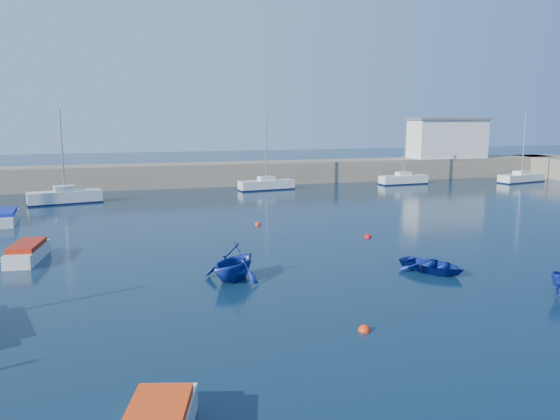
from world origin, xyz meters
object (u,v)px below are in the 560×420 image
object	(u,v)px
sailboat_6	(266,184)
sailboat_8	(521,178)
sailboat_5	(65,197)
motorboat_1	(27,252)
sailboat_7	(403,179)
dinghy_center	(432,265)
dinghy_left	(234,262)
motorboat_2	(4,217)
harbor_office	(447,139)

from	to	relation	value
sailboat_6	sailboat_8	size ratio (longest dim) A/B	0.96
sailboat_5	motorboat_1	distance (m)	21.31
sailboat_7	motorboat_1	size ratio (longest dim) A/B	1.82
sailboat_6	motorboat_1	distance (m)	32.83
dinghy_center	dinghy_left	xyz separation A→B (m)	(-10.32, 1.51, 0.56)
sailboat_8	motorboat_2	distance (m)	57.48
sailboat_5	sailboat_8	world-z (taller)	sailboat_5
dinghy_left	sailboat_7	bearing A→B (deg)	92.95
harbor_office	motorboat_1	world-z (taller)	harbor_office
sailboat_7	motorboat_1	xyz separation A→B (m)	(-37.80, -25.98, -0.11)
sailboat_5	dinghy_left	bearing A→B (deg)	-171.55
motorboat_2	sailboat_6	bearing A→B (deg)	23.67
motorboat_2	motorboat_1	bearing A→B (deg)	-78.92
motorboat_2	dinghy_center	size ratio (longest dim) A/B	1.42
sailboat_8	dinghy_left	distance (m)	52.12
sailboat_5	sailboat_7	size ratio (longest dim) A/B	1.11
sailboat_5	sailboat_6	distance (m)	21.04
sailboat_5	dinghy_left	distance (m)	30.08
sailboat_6	motorboat_2	xyz separation A→B (m)	(-24.16, -13.14, -0.12)
harbor_office	dinghy_center	bearing A→B (deg)	-123.34
harbor_office	motorboat_2	bearing A→B (deg)	-159.38
harbor_office	dinghy_center	world-z (taller)	harbor_office
dinghy_center	sailboat_5	bearing A→B (deg)	94.77
dinghy_left	dinghy_center	bearing A→B (deg)	34.31
harbor_office	sailboat_5	world-z (taller)	sailboat_5
harbor_office	sailboat_7	distance (m)	11.68
sailboat_7	dinghy_center	size ratio (longest dim) A/B	2.24
sailboat_5	motorboat_1	xyz separation A→B (m)	(-0.01, -21.31, -0.18)
sailboat_8	motorboat_1	xyz separation A→B (m)	(-52.82, -23.67, -0.08)
harbor_office	sailboat_6	size ratio (longest dim) A/B	1.22
motorboat_2	sailboat_5	bearing A→B (deg)	63.39
sailboat_6	motorboat_2	world-z (taller)	sailboat_6
harbor_office	sailboat_7	size ratio (longest dim) A/B	1.27
dinghy_center	dinghy_left	world-z (taller)	dinghy_left
dinghy_center	dinghy_left	bearing A→B (deg)	141.31
motorboat_2	sailboat_8	bearing A→B (deg)	6.45
harbor_office	dinghy_center	size ratio (longest dim) A/B	2.85
motorboat_1	dinghy_left	size ratio (longest dim) A/B	1.23
sailboat_5	sailboat_7	distance (m)	38.08
sailboat_8	sailboat_5	bearing A→B (deg)	79.55
motorboat_1	motorboat_2	xyz separation A→B (m)	(-3.54, 12.41, -0.01)
sailboat_8	dinghy_center	size ratio (longest dim) A/B	2.43
motorboat_2	dinghy_center	bearing A→B (deg)	-45.21
sailboat_5	motorboat_1	world-z (taller)	sailboat_5
motorboat_1	sailboat_7	bearing A→B (deg)	41.67
dinghy_center	motorboat_1	bearing A→B (deg)	127.83
dinghy_left	motorboat_1	bearing A→B (deg)	-170.31
sailboat_7	motorboat_2	distance (m)	43.52
sailboat_5	sailboat_7	xyz separation A→B (m)	(37.79, 4.67, -0.07)
sailboat_5	motorboat_1	size ratio (longest dim) A/B	2.01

